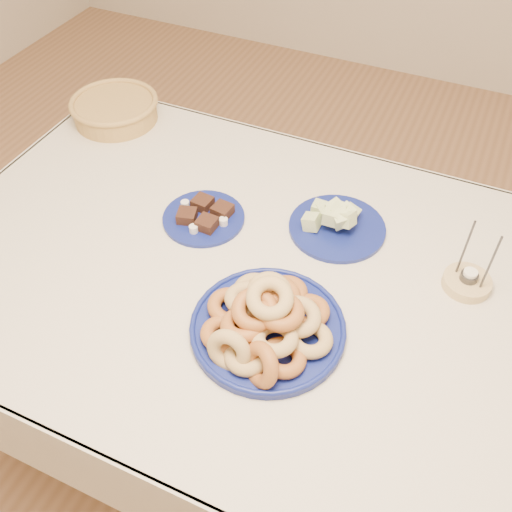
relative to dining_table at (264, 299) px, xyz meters
name	(u,v)px	position (x,y,z in m)	size (l,w,h in m)	color
ground	(262,420)	(0.00, 0.00, -0.64)	(5.00, 5.00, 0.00)	#926645
dining_table	(264,299)	(0.00, 0.00, 0.00)	(1.71, 1.11, 0.75)	brown
donut_platter	(267,323)	(0.08, -0.17, 0.15)	(0.40, 0.40, 0.16)	navy
melon_plate	(336,222)	(0.11, 0.21, 0.13)	(0.32, 0.32, 0.09)	navy
brownie_plate	(204,216)	(-0.22, 0.10, 0.12)	(0.23, 0.23, 0.04)	navy
wicker_basket	(115,109)	(-0.70, 0.40, 0.15)	(0.29, 0.29, 0.07)	olive
candle_holder	(467,281)	(0.45, 0.15, 0.12)	(0.15, 0.15, 0.19)	tan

